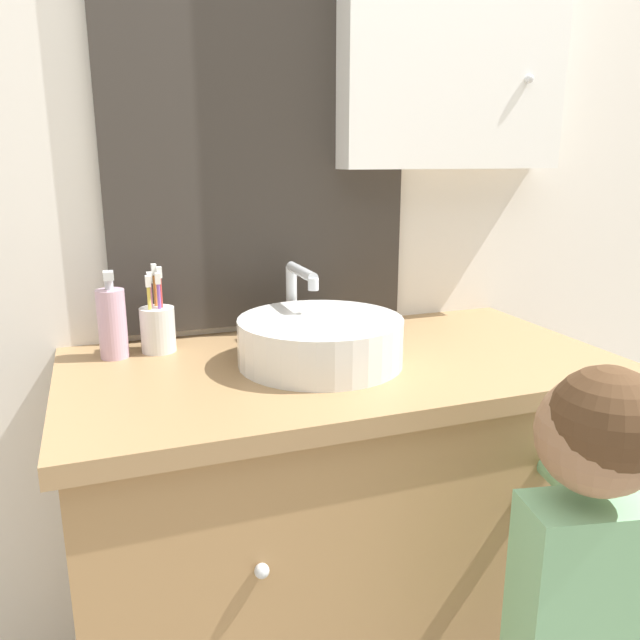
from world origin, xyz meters
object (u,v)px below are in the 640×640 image
Objects in this scene: soap_dispenser at (112,322)px; toothbrush_holder at (158,326)px; child_figure at (579,590)px; sink_basin at (320,339)px.

toothbrush_holder is at bearing 7.44° from soap_dispenser.
toothbrush_holder is 0.19× the size of child_figure.
toothbrush_holder is 0.89m from child_figure.
sink_basin is 0.39× the size of child_figure.
child_figure is (0.61, -0.65, -0.31)m from soap_dispenser.
soap_dispenser is at bearing 155.74° from sink_basin.
toothbrush_holder is at bearing 147.91° from sink_basin.
soap_dispenser is at bearing 133.33° from child_figure.
soap_dispenser is 0.18× the size of child_figure.
toothbrush_holder reaches higher than sink_basin.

